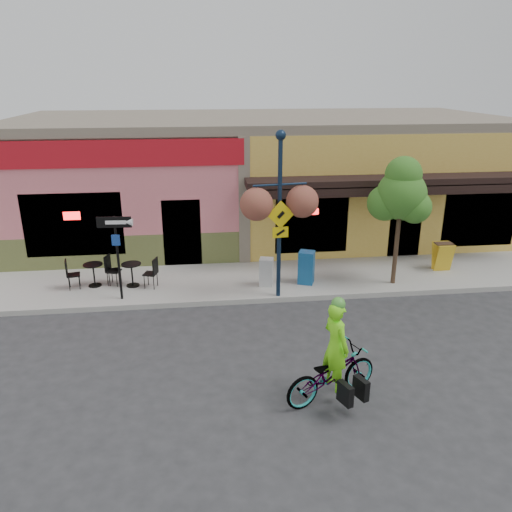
{
  "coord_description": "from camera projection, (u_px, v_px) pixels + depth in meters",
  "views": [
    {
      "loc": [
        -2.44,
        -11.9,
        5.91
      ],
      "look_at": [
        -0.97,
        0.5,
        1.4
      ],
      "focal_mm": 35.0,
      "sensor_mm": 36.0,
      "label": 1
    }
  ],
  "objects": [
    {
      "name": "one_way_sign",
      "position": [
        118.0,
        259.0,
        13.32
      ],
      "size": [
        0.91,
        0.26,
        2.34
      ],
      "primitive_type": null,
      "rotation": [
        0.0,
        0.0,
        -0.07
      ],
      "color": "black",
      "rests_on": "sidewalk"
    },
    {
      "name": "ground",
      "position": [
        294.0,
        310.0,
        13.4
      ],
      "size": [
        90.0,
        90.0,
        0.0
      ],
      "primitive_type": "plane",
      "color": "#2D2D30",
      "rests_on": "ground"
    },
    {
      "name": "cafe_set_left",
      "position": [
        94.0,
        272.0,
        14.4
      ],
      "size": [
        1.59,
        1.02,
        0.88
      ],
      "primitive_type": null,
      "rotation": [
        0.0,
        0.0,
        0.2
      ],
      "color": "black",
      "rests_on": "sidewalk"
    },
    {
      "name": "sandwich_board",
      "position": [
        445.0,
        258.0,
        15.46
      ],
      "size": [
        0.54,
        0.4,
        0.89
      ],
      "primitive_type": null,
      "rotation": [
        0.0,
        0.0,
        -0.02
      ],
      "color": "gold",
      "rests_on": "sidewalk"
    },
    {
      "name": "cafe_set_right",
      "position": [
        132.0,
        271.0,
        14.39
      ],
      "size": [
        1.66,
        1.16,
        0.9
      ],
      "primitive_type": null,
      "rotation": [
        0.0,
        0.0,
        -0.3
      ],
      "color": "black",
      "rests_on": "sidewalk"
    },
    {
      "name": "street_tree",
      "position": [
        399.0,
        221.0,
        14.13
      ],
      "size": [
        1.72,
        1.72,
        3.77
      ],
      "primitive_type": null,
      "rotation": [
        0.0,
        0.0,
        -0.19
      ],
      "color": "#3D7A26",
      "rests_on": "sidewalk"
    },
    {
      "name": "bicycle",
      "position": [
        331.0,
        374.0,
        9.56
      ],
      "size": [
        2.14,
        1.41,
        1.06
      ],
      "primitive_type": "imported",
      "rotation": [
        0.0,
        0.0,
        1.95
      ],
      "color": "maroon",
      "rests_on": "ground"
    },
    {
      "name": "newspaper_box_grey",
      "position": [
        266.0,
        272.0,
        14.46
      ],
      "size": [
        0.46,
        0.43,
        0.82
      ],
      "primitive_type": null,
      "rotation": [
        0.0,
        0.0,
        -0.25
      ],
      "color": "#B6B6B6",
      "rests_on": "sidewalk"
    },
    {
      "name": "newspaper_box_blue",
      "position": [
        306.0,
        267.0,
        14.6
      ],
      "size": [
        0.55,
        0.53,
        0.98
      ],
      "primitive_type": null,
      "rotation": [
        0.0,
        0.0,
        -0.38
      ],
      "color": "#165188",
      "rests_on": "sidewalk"
    },
    {
      "name": "curb",
      "position": [
        290.0,
        299.0,
        13.88
      ],
      "size": [
        24.0,
        0.12,
        0.15
      ],
      "primitive_type": "cube",
      "color": "#A8A59E",
      "rests_on": "ground"
    },
    {
      "name": "building",
      "position": [
        260.0,
        175.0,
        19.64
      ],
      "size": [
        18.2,
        8.2,
        4.5
      ],
      "primitive_type": null,
      "color": "#D46873",
      "rests_on": "ground"
    },
    {
      "name": "lamp_post",
      "position": [
        279.0,
        217.0,
        13.15
      ],
      "size": [
        1.51,
        0.76,
        4.52
      ],
      "primitive_type": null,
      "rotation": [
        0.0,
        0.0,
        0.13
      ],
      "color": "#122239",
      "rests_on": "sidewalk"
    },
    {
      "name": "cyclist_rider",
      "position": [
        335.0,
        358.0,
        9.45
      ],
      "size": [
        0.64,
        0.76,
        1.78
      ],
      "primitive_type": "imported",
      "rotation": [
        0.0,
        0.0,
        1.95
      ],
      "color": "#7DFF1A",
      "rests_on": "ground"
    },
    {
      "name": "sidewalk",
      "position": [
        282.0,
        279.0,
        15.24
      ],
      "size": [
        24.0,
        3.0,
        0.15
      ],
      "primitive_type": "cube",
      "color": "#9E9B93",
      "rests_on": "ground"
    }
  ]
}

